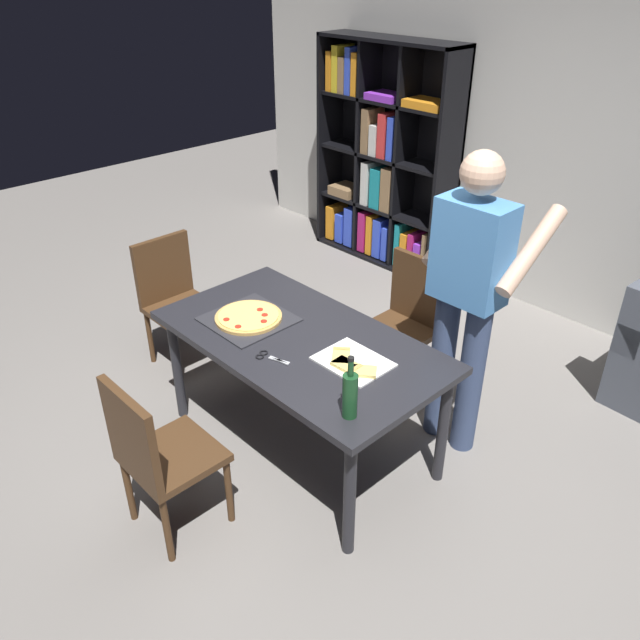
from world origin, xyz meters
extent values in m
plane|color=gray|center=(0.00, 0.00, 0.00)|extent=(12.00, 12.00, 0.00)
cube|color=silver|center=(0.00, 2.60, 1.40)|extent=(6.40, 0.10, 2.80)
cube|color=#232328|center=(0.00, 0.00, 0.73)|extent=(1.63, 0.88, 0.04)
cylinder|color=#232328|center=(-0.73, -0.36, 0.35)|extent=(0.06, 0.06, 0.71)
cylinder|color=#232328|center=(0.73, -0.36, 0.35)|extent=(0.06, 0.06, 0.71)
cylinder|color=#232328|center=(-0.73, 0.36, 0.35)|extent=(0.06, 0.06, 0.71)
cylinder|color=#232328|center=(0.73, 0.36, 0.35)|extent=(0.06, 0.06, 0.71)
cube|color=#472D19|center=(0.00, -0.84, 0.43)|extent=(0.42, 0.42, 0.04)
cube|color=#472D19|center=(0.00, -1.03, 0.68)|extent=(0.42, 0.04, 0.45)
cylinder|color=#472D19|center=(0.18, -0.66, 0.21)|extent=(0.04, 0.04, 0.41)
cylinder|color=#472D19|center=(-0.18, -0.66, 0.21)|extent=(0.04, 0.04, 0.41)
cylinder|color=#472D19|center=(0.18, -1.02, 0.21)|extent=(0.04, 0.04, 0.41)
cylinder|color=#472D19|center=(-0.18, -1.02, 0.21)|extent=(0.04, 0.04, 0.41)
cube|color=#472D19|center=(0.00, 0.84, 0.43)|extent=(0.42, 0.42, 0.04)
cube|color=#472D19|center=(0.00, 1.03, 0.68)|extent=(0.42, 0.04, 0.45)
cylinder|color=#472D19|center=(-0.18, 0.66, 0.21)|extent=(0.04, 0.04, 0.41)
cylinder|color=#472D19|center=(0.18, 0.66, 0.21)|extent=(0.04, 0.04, 0.41)
cylinder|color=#472D19|center=(-0.18, 1.02, 0.21)|extent=(0.04, 0.04, 0.41)
cylinder|color=#472D19|center=(0.18, 1.02, 0.21)|extent=(0.04, 0.04, 0.41)
cube|color=#472D19|center=(-1.21, 0.00, 0.43)|extent=(0.42, 0.42, 0.04)
cube|color=#472D19|center=(-1.40, 0.00, 0.68)|extent=(0.04, 0.42, 0.45)
cylinder|color=#472D19|center=(-1.03, -0.18, 0.21)|extent=(0.04, 0.04, 0.41)
cylinder|color=#472D19|center=(-1.03, 0.18, 0.21)|extent=(0.04, 0.04, 0.41)
cylinder|color=#472D19|center=(-1.39, -0.18, 0.21)|extent=(0.04, 0.04, 0.41)
cylinder|color=#472D19|center=(-1.39, 0.18, 0.21)|extent=(0.04, 0.04, 0.41)
cube|color=black|center=(-2.15, 2.35, 0.97)|extent=(0.03, 0.35, 1.95)
cube|color=black|center=(-0.78, 2.35, 0.97)|extent=(0.03, 0.35, 1.95)
cube|color=black|center=(-1.46, 2.35, 1.94)|extent=(1.40, 0.35, 0.03)
cube|color=black|center=(-1.46, 2.35, 0.01)|extent=(1.40, 0.35, 0.03)
cube|color=black|center=(-1.46, 2.51, 0.97)|extent=(1.40, 0.03, 1.95)
cube|color=black|center=(-1.46, 2.35, 0.50)|extent=(1.34, 0.29, 0.03)
cube|color=black|center=(-1.46, 2.35, 0.97)|extent=(1.34, 0.29, 0.03)
cube|color=black|center=(-1.46, 2.35, 1.45)|extent=(1.34, 0.29, 0.03)
cube|color=black|center=(-1.69, 2.35, 0.97)|extent=(0.03, 0.29, 1.89)
cube|color=black|center=(-1.24, 2.35, 0.97)|extent=(0.03, 0.29, 1.89)
cube|color=orange|center=(-2.04, 2.33, 0.21)|extent=(0.09, 0.22, 0.33)
cube|color=blue|center=(-1.91, 2.33, 0.19)|extent=(0.09, 0.22, 0.29)
cube|color=blue|center=(-1.78, 2.33, 0.23)|extent=(0.10, 0.22, 0.38)
cube|color=#B21E66|center=(-1.61, 2.33, 0.24)|extent=(0.08, 0.22, 0.39)
cube|color=orange|center=(-1.51, 2.33, 0.23)|extent=(0.06, 0.22, 0.38)
cube|color=blue|center=(-1.42, 2.33, 0.23)|extent=(0.09, 0.22, 0.37)
cube|color=blue|center=(-1.32, 2.33, 0.20)|extent=(0.06, 0.22, 0.32)
cube|color=teal|center=(-1.17, 2.33, 0.24)|extent=(0.05, 0.22, 0.40)
cube|color=orange|center=(-1.09, 2.33, 0.21)|extent=(0.07, 0.22, 0.33)
cube|color=#B21E66|center=(-1.02, 2.33, 0.22)|extent=(0.05, 0.22, 0.35)
cube|color=purple|center=(-0.94, 2.33, 0.19)|extent=(0.07, 0.22, 0.28)
cube|color=olive|center=(-0.86, 2.33, 0.24)|extent=(0.05, 0.22, 0.39)
cube|color=olive|center=(-1.91, 2.33, 0.56)|extent=(0.27, 0.25, 0.08)
cube|color=silver|center=(-1.59, 2.33, 0.71)|extent=(0.08, 0.22, 0.39)
cube|color=teal|center=(-1.46, 2.33, 0.70)|extent=(0.11, 0.22, 0.36)
cube|color=olive|center=(-1.33, 2.33, 0.71)|extent=(0.12, 0.22, 0.39)
cube|color=olive|center=(-1.61, 2.33, 1.18)|extent=(0.08, 0.22, 0.39)
cube|color=silver|center=(-1.51, 2.33, 1.12)|extent=(0.08, 0.22, 0.26)
cube|color=red|center=(-1.42, 2.33, 1.18)|extent=(0.08, 0.22, 0.38)
cube|color=blue|center=(-1.32, 2.33, 1.17)|extent=(0.06, 0.22, 0.36)
cube|color=orange|center=(-2.06, 2.33, 1.63)|extent=(0.06, 0.22, 0.34)
cube|color=yellow|center=(-1.99, 2.33, 1.66)|extent=(0.07, 0.22, 0.39)
cube|color=olive|center=(-1.91, 2.33, 1.61)|extent=(0.07, 0.22, 0.30)
cube|color=blue|center=(-1.83, 2.33, 1.66)|extent=(0.06, 0.22, 0.39)
cube|color=orange|center=(-1.76, 2.33, 1.64)|extent=(0.06, 0.22, 0.35)
cube|color=purple|center=(-1.46, 2.33, 1.49)|extent=(0.31, 0.25, 0.06)
cube|color=orange|center=(-1.02, 2.33, 1.49)|extent=(0.37, 0.25, 0.06)
cylinder|color=#38476B|center=(0.66, 0.69, 0.47)|extent=(0.14, 0.14, 0.95)
cylinder|color=#38476B|center=(0.46, 0.69, 0.47)|extent=(0.14, 0.14, 0.95)
cube|color=#4C8CD1|center=(0.56, 0.69, 1.23)|extent=(0.38, 0.22, 0.55)
sphere|color=#E0B293|center=(0.56, 0.69, 1.64)|extent=(0.22, 0.22, 0.22)
cylinder|color=#E0B293|center=(0.79, 0.87, 1.25)|extent=(0.09, 0.50, 0.39)
cylinder|color=#E0B293|center=(0.33, 0.87, 1.25)|extent=(0.09, 0.50, 0.39)
cube|color=#2D2D33|center=(-0.34, -0.08, 0.76)|extent=(0.44, 0.44, 0.01)
cylinder|color=tan|center=(-0.34, -0.08, 0.77)|extent=(0.38, 0.38, 0.02)
cylinder|color=#EACC6B|center=(-0.34, -0.08, 0.78)|extent=(0.34, 0.34, 0.01)
cylinder|color=#B22819|center=(-0.27, -0.02, 0.79)|extent=(0.04, 0.04, 0.00)
cylinder|color=#B22819|center=(-0.28, -0.21, 0.79)|extent=(0.04, 0.04, 0.00)
cylinder|color=#B22819|center=(-0.38, -0.21, 0.79)|extent=(0.04, 0.04, 0.00)
cylinder|color=#B22819|center=(-0.34, 0.00, 0.79)|extent=(0.04, 0.04, 0.00)
cylinder|color=#B22819|center=(-0.22, -0.07, 0.79)|extent=(0.04, 0.04, 0.00)
cube|color=white|center=(0.36, 0.04, 0.76)|extent=(0.36, 0.28, 0.01)
cube|color=#EACC6B|center=(0.47, -0.01, 0.77)|extent=(0.17, 0.16, 0.02)
cube|color=tan|center=(0.42, -0.04, 0.77)|extent=(0.07, 0.09, 0.02)
cube|color=#EACC6B|center=(0.38, -0.03, 0.77)|extent=(0.14, 0.10, 0.02)
cube|color=tan|center=(0.44, -0.02, 0.77)|extent=(0.03, 0.09, 0.02)
cube|color=#EACC6B|center=(0.30, 0.01, 0.77)|extent=(0.16, 0.16, 0.02)
cube|color=tan|center=(0.26, 0.05, 0.77)|extent=(0.08, 0.08, 0.02)
cylinder|color=#194723|center=(0.65, -0.28, 0.86)|extent=(0.07, 0.07, 0.22)
cylinder|color=#194723|center=(0.65, -0.28, 1.01)|extent=(0.03, 0.03, 0.08)
cylinder|color=black|center=(0.65, -0.28, 1.06)|extent=(0.03, 0.03, 0.02)
cube|color=silver|center=(0.10, -0.23, 0.76)|extent=(0.12, 0.06, 0.01)
cube|color=silver|center=(0.10, -0.23, 0.76)|extent=(0.12, 0.03, 0.01)
torus|color=black|center=(-0.02, -0.24, 0.76)|extent=(0.05, 0.05, 0.01)
torus|color=black|center=(0.00, -0.28, 0.76)|extent=(0.05, 0.05, 0.01)
camera|label=1|loc=(2.17, -1.93, 2.56)|focal=35.52mm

